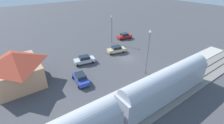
{
  "coord_description": "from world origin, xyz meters",
  "views": [
    {
      "loc": [
        -25.13,
        22.44,
        17.2
      ],
      "look_at": [
        -0.88,
        4.96,
        1.0
      ],
      "focal_mm": 25.51,
      "sensor_mm": 36.0,
      "label": 1
    }
  ],
  "objects_px": {
    "station_building": "(16,68)",
    "sedan_blue": "(81,78)",
    "sedan_tan": "(116,49)",
    "light_pole_lot_center": "(112,26)",
    "pedestrian_on_platform": "(185,63)",
    "sedan_silver": "(84,60)",
    "sedan_red": "(124,36)",
    "light_pole_near_platform": "(148,48)"
  },
  "relations": [
    {
      "from": "pedestrian_on_platform",
      "to": "sedan_red",
      "type": "bearing_deg",
      "value": -4.02
    },
    {
      "from": "station_building",
      "to": "light_pole_lot_center",
      "type": "height_order",
      "value": "light_pole_lot_center"
    },
    {
      "from": "sedan_tan",
      "to": "light_pole_lot_center",
      "type": "distance_m",
      "value": 7.85
    },
    {
      "from": "light_pole_lot_center",
      "to": "station_building",
      "type": "bearing_deg",
      "value": 103.83
    },
    {
      "from": "sedan_tan",
      "to": "sedan_red",
      "type": "distance_m",
      "value": 10.61
    },
    {
      "from": "pedestrian_on_platform",
      "to": "sedan_silver",
      "type": "xyz_separation_m",
      "value": [
        14.42,
        15.81,
        -0.4
      ]
    },
    {
      "from": "sedan_silver",
      "to": "light_pole_near_platform",
      "type": "relative_size",
      "value": 0.54
    },
    {
      "from": "sedan_tan",
      "to": "light_pole_lot_center",
      "type": "height_order",
      "value": "light_pole_lot_center"
    },
    {
      "from": "station_building",
      "to": "sedan_tan",
      "type": "height_order",
      "value": "station_building"
    },
    {
      "from": "sedan_tan",
      "to": "sedan_blue",
      "type": "height_order",
      "value": "same"
    },
    {
      "from": "station_building",
      "to": "sedan_tan",
      "type": "distance_m",
      "value": 22.07
    },
    {
      "from": "sedan_blue",
      "to": "sedan_red",
      "type": "distance_m",
      "value": 24.95
    },
    {
      "from": "sedan_tan",
      "to": "light_pole_near_platform",
      "type": "relative_size",
      "value": 0.54
    },
    {
      "from": "station_building",
      "to": "sedan_blue",
      "type": "distance_m",
      "value": 11.2
    },
    {
      "from": "sedan_silver",
      "to": "sedan_red",
      "type": "relative_size",
      "value": 1.01
    },
    {
      "from": "station_building",
      "to": "sedan_tan",
      "type": "relative_size",
      "value": 2.06
    },
    {
      "from": "station_building",
      "to": "sedan_silver",
      "type": "xyz_separation_m",
      "value": [
        -0.24,
        -12.84,
        -2.24
      ]
    },
    {
      "from": "light_pole_near_platform",
      "to": "light_pole_lot_center",
      "type": "relative_size",
      "value": 1.14
    },
    {
      "from": "station_building",
      "to": "sedan_blue",
      "type": "relative_size",
      "value": 2.12
    },
    {
      "from": "station_building",
      "to": "sedan_red",
      "type": "relative_size",
      "value": 2.1
    },
    {
      "from": "station_building",
      "to": "light_pole_near_platform",
      "type": "relative_size",
      "value": 1.12
    },
    {
      "from": "sedan_silver",
      "to": "sedan_tan",
      "type": "height_order",
      "value": "same"
    },
    {
      "from": "sedan_blue",
      "to": "sedan_red",
      "type": "relative_size",
      "value": 1.0
    },
    {
      "from": "sedan_red",
      "to": "light_pole_lot_center",
      "type": "xyz_separation_m",
      "value": [
        -0.65,
        5.25,
        4.0
      ]
    },
    {
      "from": "pedestrian_on_platform",
      "to": "sedan_tan",
      "type": "distance_m",
      "value": 16.16
    },
    {
      "from": "sedan_tan",
      "to": "light_pole_lot_center",
      "type": "bearing_deg",
      "value": -25.87
    },
    {
      "from": "sedan_red",
      "to": "light_pole_near_platform",
      "type": "bearing_deg",
      "value": 152.38
    },
    {
      "from": "sedan_blue",
      "to": "light_pole_lot_center",
      "type": "bearing_deg",
      "value": -51.96
    },
    {
      "from": "light_pole_near_platform",
      "to": "pedestrian_on_platform",
      "type": "bearing_deg",
      "value": -113.62
    },
    {
      "from": "sedan_silver",
      "to": "sedan_tan",
      "type": "bearing_deg",
      "value": -88.19
    },
    {
      "from": "sedan_tan",
      "to": "sedan_red",
      "type": "xyz_separation_m",
      "value": [
        6.73,
        -8.2,
        0.0
      ]
    },
    {
      "from": "station_building",
      "to": "light_pole_lot_center",
      "type": "relative_size",
      "value": 1.28
    },
    {
      "from": "light_pole_near_platform",
      "to": "sedan_blue",
      "type": "bearing_deg",
      "value": 67.71
    },
    {
      "from": "station_building",
      "to": "sedan_tan",
      "type": "bearing_deg",
      "value": -89.87
    },
    {
      "from": "station_building",
      "to": "sedan_red",
      "type": "distance_m",
      "value": 30.99
    },
    {
      "from": "station_building",
      "to": "light_pole_lot_center",
      "type": "xyz_separation_m",
      "value": [
        6.13,
        -24.9,
        1.76
      ]
    },
    {
      "from": "sedan_tan",
      "to": "sedan_red",
      "type": "relative_size",
      "value": 1.02
    },
    {
      "from": "sedan_tan",
      "to": "light_pole_near_platform",
      "type": "distance_m",
      "value": 12.21
    },
    {
      "from": "sedan_tan",
      "to": "light_pole_near_platform",
      "type": "height_order",
      "value": "light_pole_near_platform"
    },
    {
      "from": "pedestrian_on_platform",
      "to": "station_building",
      "type": "bearing_deg",
      "value": 62.91
    },
    {
      "from": "sedan_silver",
      "to": "sedan_blue",
      "type": "distance_m",
      "value": 7.26
    },
    {
      "from": "sedan_blue",
      "to": "sedan_silver",
      "type": "bearing_deg",
      "value": -32.49
    }
  ]
}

